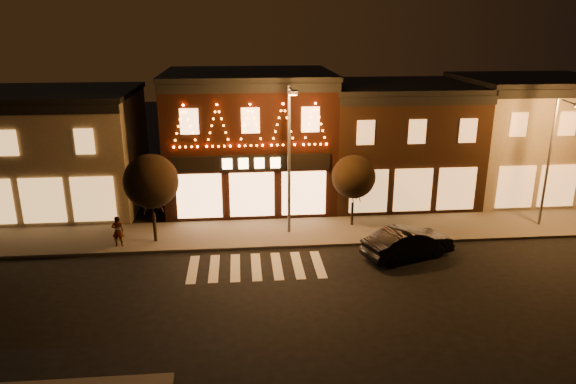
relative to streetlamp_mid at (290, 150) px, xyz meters
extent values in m
plane|color=black|center=(-1.96, -7.73, -4.82)|extent=(120.00, 120.00, 0.00)
cube|color=#47423D|center=(0.04, 0.27, -4.75)|extent=(44.00, 4.00, 0.15)
cube|color=#726951|center=(-14.96, 6.27, -1.32)|extent=(12.00, 8.00, 7.00)
cube|color=black|center=(-14.96, 6.27, 2.33)|extent=(12.20, 8.20, 0.30)
cube|color=black|center=(-14.96, 2.22, 1.93)|extent=(12.00, 0.25, 0.50)
cube|color=black|center=(-1.96, 6.27, -0.82)|extent=(10.00, 8.00, 8.00)
cube|color=black|center=(-1.96, 6.27, 3.33)|extent=(10.20, 8.20, 0.30)
cube|color=black|center=(-1.96, 2.22, 2.93)|extent=(10.00, 0.25, 0.50)
cube|color=black|center=(-1.96, 2.17, -1.22)|extent=(9.00, 0.15, 0.90)
cube|color=#FFD87F|center=(-1.96, 2.07, -1.22)|extent=(3.40, 0.08, 0.60)
cube|color=#382013|center=(7.54, 6.27, -1.22)|extent=(9.00, 8.00, 7.20)
cube|color=black|center=(7.54, 6.27, 2.53)|extent=(9.20, 8.20, 0.30)
cube|color=black|center=(7.54, 2.22, 2.13)|extent=(9.00, 0.25, 0.50)
cube|color=#726951|center=(16.54, 6.27, -1.07)|extent=(9.00, 8.00, 7.50)
cube|color=black|center=(16.54, 6.27, 2.83)|extent=(9.20, 8.20, 0.30)
cube|color=black|center=(16.54, 2.22, 2.43)|extent=(9.00, 0.25, 0.50)
cylinder|color=#59595E|center=(0.00, 0.24, -0.69)|extent=(0.16, 0.16, 7.96)
cylinder|color=#59595E|center=(0.01, -0.56, 3.19)|extent=(0.11, 1.59, 0.10)
cube|color=#59595E|center=(0.01, -1.36, 3.14)|extent=(0.50, 0.28, 0.18)
cube|color=orange|center=(0.01, -1.36, 3.03)|extent=(0.38, 0.20, 0.05)
cylinder|color=#59595E|center=(14.33, 0.01, -1.10)|extent=(0.14, 0.14, 7.15)
cylinder|color=#59595E|center=(14.47, -0.69, 2.39)|extent=(0.37, 1.42, 0.09)
cylinder|color=black|center=(-7.14, -0.42, -3.91)|extent=(0.17, 0.17, 1.53)
sphere|color=black|center=(-7.14, -0.42, -1.39)|extent=(2.80, 2.80, 2.80)
cylinder|color=black|center=(3.66, 0.91, -4.01)|extent=(0.14, 0.14, 1.33)
sphere|color=black|center=(3.66, 0.91, -1.83)|extent=(2.43, 2.43, 2.43)
imported|color=black|center=(5.58, -3.31, -4.06)|extent=(4.91, 3.12, 1.53)
imported|color=gray|center=(-8.93, -0.92, -3.86)|extent=(0.60, 0.40, 1.62)
camera|label=1|loc=(-2.58, -26.89, 6.40)|focal=33.17mm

